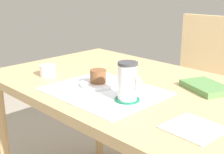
# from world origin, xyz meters

# --- Properties ---
(dining_table) EXTENTS (1.26, 0.75, 0.70)m
(dining_table) POSITION_xyz_m (0.00, 0.00, 0.63)
(dining_table) COLOR tan
(dining_table) RESTS_ON ground_plane
(wooden_chair) EXTENTS (0.48, 0.48, 0.91)m
(wooden_chair) POSITION_xyz_m (-0.08, 0.71, 0.51)
(wooden_chair) COLOR #D1B27F
(wooden_chair) RESTS_ON ground_plane
(placemat) EXTENTS (0.42, 0.35, 0.00)m
(placemat) POSITION_xyz_m (-0.03, -0.14, 0.71)
(placemat) COLOR white
(placemat) RESTS_ON dining_table
(pastry_plate) EXTENTS (0.15, 0.15, 0.01)m
(pastry_plate) POSITION_xyz_m (-0.09, -0.12, 0.71)
(pastry_plate) COLOR white
(pastry_plate) RESTS_ON placemat
(pastry) EXTENTS (0.06, 0.06, 0.05)m
(pastry) POSITION_xyz_m (-0.09, -0.12, 0.75)
(pastry) COLOR brown
(pastry) RESTS_ON pastry_plate
(coffee_coaster) EXTENTS (0.09, 0.09, 0.00)m
(coffee_coaster) POSITION_xyz_m (0.10, -0.16, 0.71)
(coffee_coaster) COLOR #196B4C
(coffee_coaster) RESTS_ON placemat
(coffee_mug) EXTENTS (0.10, 0.07, 0.13)m
(coffee_mug) POSITION_xyz_m (0.10, -0.16, 0.78)
(coffee_mug) COLOR white
(coffee_mug) RESTS_ON coffee_coaster
(paper_napkin) EXTENTS (0.16, 0.16, 0.00)m
(paper_napkin) POSITION_xyz_m (0.38, -0.18, 0.71)
(paper_napkin) COLOR silver
(paper_napkin) RESTS_ON dining_table
(sugar_bowl) EXTENTS (0.07, 0.07, 0.05)m
(sugar_bowl) POSITION_xyz_m (-0.35, -0.18, 0.73)
(sugar_bowl) COLOR white
(sugar_bowl) RESTS_ON dining_table
(small_book) EXTENTS (0.21, 0.18, 0.02)m
(small_book) POSITION_xyz_m (0.24, 0.15, 0.72)
(small_book) COLOR #598C4C
(small_book) RESTS_ON dining_table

